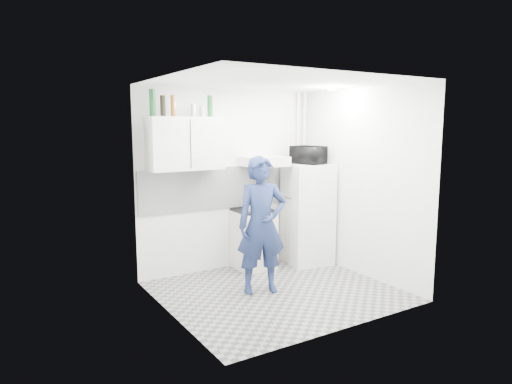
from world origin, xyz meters
TOP-DOWN VIEW (x-y plane):
  - floor at (0.00, 0.00)m, footprint 2.80×2.80m
  - ceiling at (0.00, 0.00)m, footprint 2.80×2.80m
  - wall_back at (0.00, 1.25)m, footprint 2.80×0.00m
  - wall_left at (-1.40, 0.00)m, footprint 0.00×2.60m
  - wall_right at (1.40, 0.00)m, footprint 0.00×2.60m
  - person at (-0.16, 0.12)m, footprint 0.72×0.57m
  - stove at (0.26, 1.00)m, footprint 0.53×0.53m
  - fridge at (1.10, 0.80)m, footprint 0.73×0.73m
  - stove_top at (0.26, 1.00)m, footprint 0.51×0.51m
  - saucepan at (0.19, 0.95)m, footprint 0.20×0.20m
  - microwave at (1.10, 0.80)m, footprint 0.54×0.41m
  - bottle_a at (-1.18, 1.07)m, footprint 0.08×0.08m
  - bottle_b at (-1.04, 1.07)m, footprint 0.07×0.07m
  - bottle_c at (-0.91, 1.07)m, footprint 0.07×0.07m
  - canister_a at (-0.63, 1.07)m, footprint 0.07×0.07m
  - canister_b at (-0.50, 1.07)m, footprint 0.07×0.07m
  - bottle_e at (-0.38, 1.07)m, footprint 0.07×0.07m
  - upper_cabinet at (-0.75, 1.07)m, footprint 1.00×0.35m
  - range_hood at (0.45, 1.00)m, footprint 0.60×0.50m
  - backsplash at (0.00, 1.24)m, footprint 2.74×0.03m
  - pipe_a at (1.30, 1.17)m, footprint 0.05×0.05m
  - pipe_b at (1.18, 1.17)m, footprint 0.04×0.04m
  - ceiling_spot_fixture at (1.00, 0.20)m, footprint 0.10×0.10m

SIDE VIEW (x-z plane):
  - floor at x=0.00m, z-range 0.00..0.00m
  - stove at x=0.26m, z-range 0.00..0.85m
  - fridge at x=1.10m, z-range 0.00..1.52m
  - person at x=-0.16m, z-range 0.00..1.72m
  - stove_top at x=0.26m, z-range 0.85..0.88m
  - saucepan at x=0.19m, z-range 0.88..0.99m
  - backsplash at x=0.00m, z-range 0.90..1.50m
  - wall_left at x=-1.40m, z-range 0.00..2.60m
  - wall_right at x=1.40m, z-range 0.00..2.60m
  - pipe_a at x=1.30m, z-range 0.00..2.60m
  - pipe_b at x=1.18m, z-range 0.00..2.60m
  - wall_back at x=0.00m, z-range -0.10..2.70m
  - range_hood at x=0.45m, z-range 1.50..1.64m
  - microwave at x=1.10m, z-range 1.52..1.79m
  - upper_cabinet at x=-0.75m, z-range 1.50..2.20m
  - canister_b at x=-0.50m, z-range 2.20..2.34m
  - canister_a at x=-0.63m, z-range 2.20..2.37m
  - bottle_b at x=-1.04m, z-range 2.20..2.47m
  - bottle_c at x=-0.91m, z-range 2.20..2.47m
  - bottle_e at x=-0.38m, z-range 2.20..2.49m
  - bottle_a at x=-1.18m, z-range 2.20..2.54m
  - ceiling_spot_fixture at x=1.00m, z-range 2.56..2.58m
  - ceiling at x=0.00m, z-range 2.60..2.60m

